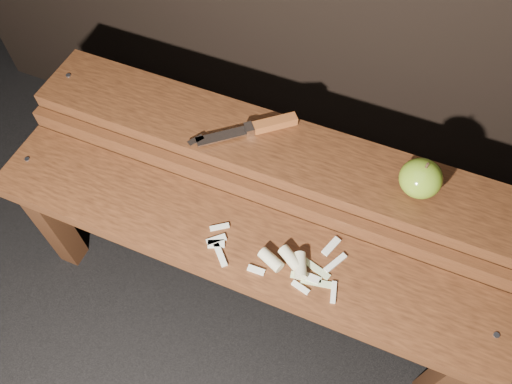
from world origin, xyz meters
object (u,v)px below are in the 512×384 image
at_px(bench_front_tier, 236,255).
at_px(bench_rear_tier, 273,166).
at_px(apple, 421,178).
at_px(knife, 261,127).

distance_m(bench_front_tier, bench_rear_tier, 0.23).
relative_size(bench_front_tier, apple, 12.89).
bearing_deg(knife, apple, -3.86).
xyz_separation_m(bench_rear_tier, apple, (0.33, 0.00, 0.13)).
bearing_deg(knife, bench_rear_tier, -33.86).
height_order(bench_front_tier, apple, apple).
distance_m(bench_rear_tier, apple, 0.35).
bearing_deg(bench_rear_tier, bench_front_tier, -90.00).
xyz_separation_m(bench_front_tier, knife, (-0.04, 0.26, 0.16)).
bearing_deg(apple, knife, 176.14).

